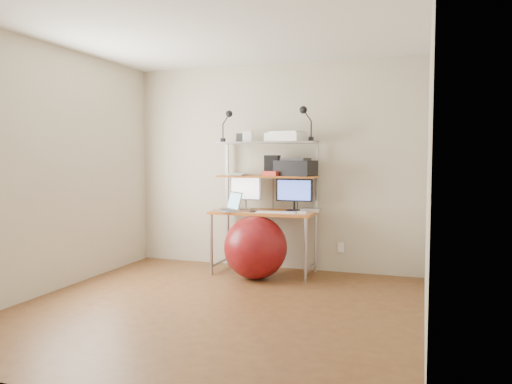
% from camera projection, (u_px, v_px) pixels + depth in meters
% --- Properties ---
extents(room, '(3.60, 3.60, 3.60)m').
position_uv_depth(room, '(215.00, 171.00, 4.44)').
color(room, brown).
rests_on(room, ground).
extents(computer_desk, '(1.20, 0.60, 1.57)m').
position_uv_depth(computer_desk, '(266.00, 192.00, 5.88)').
color(computer_desk, '#B06122').
rests_on(computer_desk, ground).
extents(desktop, '(1.20, 0.60, 0.00)m').
position_uv_depth(desktop, '(264.00, 211.00, 5.84)').
color(desktop, '#B06122').
rests_on(desktop, computer_desk).
extents(mid_shelf, '(1.18, 0.34, 0.00)m').
position_uv_depth(mid_shelf, '(267.00, 176.00, 5.93)').
color(mid_shelf, '#B06122').
rests_on(mid_shelf, computer_desk).
extents(top_shelf, '(1.18, 0.34, 0.00)m').
position_uv_depth(top_shelf, '(267.00, 142.00, 5.90)').
color(top_shelf, '#A5A4A9').
rests_on(top_shelf, computer_desk).
extents(floor, '(3.60, 3.60, 0.00)m').
position_uv_depth(floor, '(216.00, 308.00, 4.53)').
color(floor, brown).
rests_on(floor, ground).
extents(wall_outlet, '(0.08, 0.01, 0.12)m').
position_uv_depth(wall_outlet, '(341.00, 247.00, 5.92)').
color(wall_outlet, white).
rests_on(wall_outlet, room).
extents(monitor_silver, '(0.38, 0.15, 0.42)m').
position_uv_depth(monitor_silver, '(246.00, 191.00, 6.01)').
color(monitor_silver, '#B4B3B8').
rests_on(monitor_silver, desktop).
extents(monitor_black, '(0.44, 0.13, 0.44)m').
position_uv_depth(monitor_black, '(294.00, 192.00, 5.82)').
color(monitor_black, black).
rests_on(monitor_black, desktop).
extents(laptop, '(0.41, 0.41, 0.28)m').
position_uv_depth(laptop, '(231.00, 207.00, 5.82)').
color(laptop, '#B3B4B8').
rests_on(laptop, desktop).
extents(keyboard, '(0.46, 0.16, 0.01)m').
position_uv_depth(keyboard, '(276.00, 212.00, 5.64)').
color(keyboard, white).
rests_on(keyboard, desktop).
extents(mouse, '(0.11, 0.08, 0.03)m').
position_uv_depth(mouse, '(302.00, 213.00, 5.53)').
color(mouse, white).
rests_on(mouse, desktop).
extents(mac_mini, '(0.23, 0.23, 0.04)m').
position_uv_depth(mac_mini, '(311.00, 210.00, 5.75)').
color(mac_mini, '#B3B4B8').
rests_on(mac_mini, desktop).
extents(phone, '(0.09, 0.14, 0.01)m').
position_uv_depth(phone, '(253.00, 211.00, 5.77)').
color(phone, black).
rests_on(phone, desktop).
extents(printer, '(0.49, 0.39, 0.21)m').
position_uv_depth(printer, '(296.00, 167.00, 5.80)').
color(printer, black).
rests_on(printer, mid_shelf).
extents(nas_cube, '(0.17, 0.17, 0.24)m').
position_uv_depth(nas_cube, '(272.00, 165.00, 5.92)').
color(nas_cube, black).
rests_on(nas_cube, mid_shelf).
extents(red_box, '(0.23, 0.19, 0.06)m').
position_uv_depth(red_box, '(272.00, 173.00, 5.82)').
color(red_box, red).
rests_on(red_box, mid_shelf).
extents(scanner, '(0.51, 0.41, 0.12)m').
position_uv_depth(scanner, '(287.00, 137.00, 5.80)').
color(scanner, white).
rests_on(scanner, top_shelf).
extents(box_white, '(0.12, 0.10, 0.13)m').
position_uv_depth(box_white, '(248.00, 137.00, 5.93)').
color(box_white, white).
rests_on(box_white, top_shelf).
extents(box_grey, '(0.13, 0.13, 0.10)m').
position_uv_depth(box_grey, '(241.00, 138.00, 6.03)').
color(box_grey, '#303133').
rests_on(box_grey, top_shelf).
extents(clip_lamp_left, '(0.15, 0.08, 0.38)m').
position_uv_depth(clip_lamp_left, '(228.00, 119.00, 5.96)').
color(clip_lamp_left, black).
rests_on(clip_lamp_left, top_shelf).
extents(clip_lamp_right, '(0.16, 0.09, 0.40)m').
position_uv_depth(clip_lamp_right, '(305.00, 116.00, 5.66)').
color(clip_lamp_right, black).
rests_on(clip_lamp_right, top_shelf).
extents(exercise_ball, '(0.71, 0.71, 0.71)m').
position_uv_depth(exercise_ball, '(255.00, 247.00, 5.60)').
color(exercise_ball, maroon).
rests_on(exercise_ball, floor).
extents(paper_stack, '(0.35, 0.40, 0.02)m').
position_uv_depth(paper_stack, '(238.00, 174.00, 6.05)').
color(paper_stack, white).
rests_on(paper_stack, mid_shelf).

